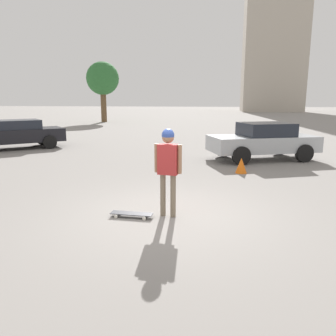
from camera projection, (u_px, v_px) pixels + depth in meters
ground_plane at (168, 216)px, 6.74m from camera, size 220.00×220.00×0.00m
person at (168, 161)px, 6.50m from camera, size 0.56×0.25×1.80m
skateboard at (132, 214)px, 6.67m from camera, size 0.88×0.30×0.08m
car_parked_near at (263, 140)px, 13.00m from camera, size 4.53×3.17×1.46m
car_parked_far at (17, 134)px, 15.94m from camera, size 4.38×4.18×1.40m
building_block_distant at (273, 41)px, 65.35m from camera, size 11.50×11.50×27.68m
tree_distant at (103, 79)px, 34.55m from camera, size 3.44×3.44×6.29m
traffic_cone at (241, 165)px, 10.66m from camera, size 0.38×0.38×0.50m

